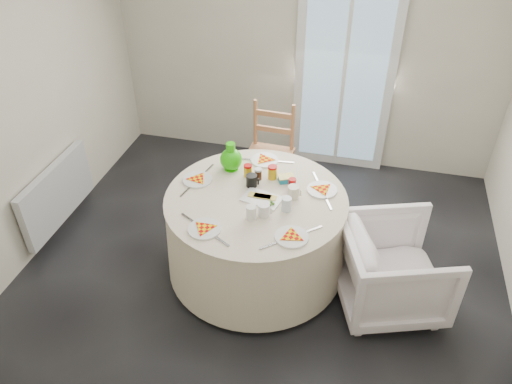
% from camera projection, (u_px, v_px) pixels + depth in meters
% --- Properties ---
extents(floor, '(4.00, 4.00, 0.00)m').
position_uv_depth(floor, '(260.00, 277.00, 4.20)').
color(floor, black).
rests_on(floor, ground).
extents(wall_back, '(4.00, 0.02, 2.60)m').
position_uv_depth(wall_back, '(308.00, 44.00, 4.99)').
color(wall_back, '#BCB5A3').
rests_on(wall_back, floor).
extents(wall_left, '(0.02, 4.00, 2.60)m').
position_uv_depth(wall_left, '(7.00, 112.00, 3.82)').
color(wall_left, '#BCB5A3').
rests_on(wall_left, floor).
extents(glass_door, '(1.00, 0.08, 2.10)m').
position_uv_depth(glass_door, '(345.00, 74.00, 5.02)').
color(glass_door, silver).
rests_on(glass_door, floor).
extents(radiator, '(0.07, 1.00, 0.55)m').
position_uv_depth(radiator, '(57.00, 194.00, 4.51)').
color(radiator, silver).
rests_on(radiator, floor).
extents(table, '(1.47, 1.47, 0.74)m').
position_uv_depth(table, '(256.00, 234.00, 4.08)').
color(table, beige).
rests_on(table, floor).
extents(wooden_chair, '(0.45, 0.43, 0.98)m').
position_uv_depth(wooden_chair, '(269.00, 157.00, 4.85)').
color(wooden_chair, '#AA6A40').
rests_on(wooden_chair, floor).
extents(armchair, '(0.92, 0.95, 0.78)m').
position_uv_depth(armchair, '(394.00, 266.00, 3.76)').
color(armchair, white).
rests_on(armchair, floor).
extents(place_settings, '(1.42, 1.42, 0.02)m').
position_uv_depth(place_settings, '(256.00, 195.00, 3.84)').
color(place_settings, white).
rests_on(place_settings, table).
extents(jar_cluster, '(0.48, 0.31, 0.13)m').
position_uv_depth(jar_cluster, '(269.00, 175.00, 3.98)').
color(jar_cluster, '#845E0F').
rests_on(jar_cluster, table).
extents(butter_tub, '(0.15, 0.14, 0.05)m').
position_uv_depth(butter_tub, '(286.00, 177.00, 4.01)').
color(butter_tub, teal).
rests_on(butter_tub, table).
extents(green_pitcher, '(0.22, 0.22, 0.24)m').
position_uv_depth(green_pitcher, '(231.00, 156.00, 4.11)').
color(green_pitcher, '#25C309').
rests_on(green_pitcher, table).
extents(cheese_platter, '(0.33, 0.25, 0.04)m').
position_uv_depth(cheese_platter, '(262.00, 197.00, 3.82)').
color(cheese_platter, white).
rests_on(cheese_platter, table).
extents(mugs_glasses, '(0.82, 0.82, 0.12)m').
position_uv_depth(mugs_glasses, '(270.00, 191.00, 3.82)').
color(mugs_glasses, gray).
rests_on(mugs_glasses, table).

